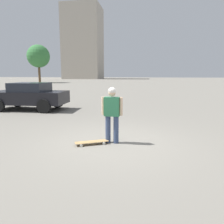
% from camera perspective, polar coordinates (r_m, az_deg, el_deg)
% --- Properties ---
extents(ground_plane, '(220.00, 220.00, 0.00)m').
position_cam_1_polar(ground_plane, '(6.44, 0.00, -7.99)').
color(ground_plane, gray).
extents(person, '(0.61, 0.23, 1.62)m').
position_cam_1_polar(person, '(6.21, 0.00, 0.25)').
color(person, '#38476B').
rests_on(person, ground_plane).
extents(skateboard, '(0.95, 0.62, 0.09)m').
position_cam_1_polar(skateboard, '(6.28, -5.29, -7.81)').
color(skateboard, tan).
rests_on(skateboard, ground_plane).
extents(car_parked_near, '(4.11, 2.20, 1.50)m').
position_cam_1_polar(car_parked_near, '(12.91, -20.77, 4.04)').
color(car_parked_near, black).
rests_on(car_parked_near, ground_plane).
extents(building_block_distant, '(13.50, 12.34, 26.59)m').
position_cam_1_polar(building_block_distant, '(87.18, -7.53, 17.39)').
color(building_block_distant, '#B2A899').
rests_on(building_block_distant, ground_plane).
extents(tree_distant, '(4.87, 4.87, 8.14)m').
position_cam_1_polar(tree_distant, '(51.29, -18.67, 13.62)').
color(tree_distant, brown).
rests_on(tree_distant, ground_plane).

